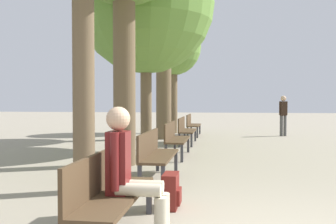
{
  "coord_description": "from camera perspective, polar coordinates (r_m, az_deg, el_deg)",
  "views": [
    {
      "loc": [
        -0.53,
        -3.29,
        1.37
      ],
      "look_at": [
        -1.62,
        4.4,
        1.13
      ],
      "focal_mm": 40.0,
      "sensor_mm": 36.0,
      "label": 1
    }
  ],
  "objects": [
    {
      "name": "bench_row_3",
      "position": [
        11.86,
        2.62,
        -2.52
      ],
      "size": [
        0.45,
        1.71,
        0.84
      ],
      "color": "#4C3823",
      "rests_on": "ground_plane"
    },
    {
      "name": "bench_row_4",
      "position": [
        14.57,
        3.65,
        -1.73
      ],
      "size": [
        0.45,
        1.71,
        0.84
      ],
      "color": "#4C3823",
      "rests_on": "ground_plane"
    },
    {
      "name": "tree_row_2",
      "position": [
        10.59,
        -3.39,
        15.87
      ],
      "size": [
        3.72,
        3.72,
        5.83
      ],
      "color": "brown",
      "rests_on": "ground_plane"
    },
    {
      "name": "bench_row_2",
      "position": [
        9.16,
        1.0,
        -3.77
      ],
      "size": [
        0.45,
        1.71,
        0.84
      ],
      "color": "#4C3823",
      "rests_on": "ground_plane"
    },
    {
      "name": "bench_row_1",
      "position": [
        6.49,
        -2.0,
        -6.05
      ],
      "size": [
        0.45,
        1.71,
        0.84
      ],
      "color": "#4C3823",
      "rests_on": "ground_plane"
    },
    {
      "name": "tree_row_3",
      "position": [
        13.84,
        -0.66,
        16.27
      ],
      "size": [
        2.89,
        2.89,
        6.43
      ],
      "color": "brown",
      "rests_on": "ground_plane"
    },
    {
      "name": "bench_row_0",
      "position": [
        3.88,
        -9.22,
        -11.39
      ],
      "size": [
        0.45,
        1.71,
        0.84
      ],
      "color": "#4C3823",
      "rests_on": "ground_plane"
    },
    {
      "name": "tree_row_4",
      "position": [
        16.03,
        0.72,
        9.63
      ],
      "size": [
        2.4,
        2.4,
        4.85
      ],
      "color": "brown",
      "rests_on": "ground_plane"
    },
    {
      "name": "person_seated",
      "position": [
        3.79,
        -5.85,
        -8.61
      ],
      "size": [
        0.63,
        0.36,
        1.31
      ],
      "color": "beige",
      "rests_on": "ground_plane"
    },
    {
      "name": "pedestrian_near",
      "position": [
        15.14,
        17.16,
        -0.14
      ],
      "size": [
        0.32,
        0.22,
        1.56
      ],
      "color": "#4C4C4C",
      "rests_on": "ground_plane"
    },
    {
      "name": "backpack",
      "position": [
        4.86,
        0.47,
        -11.96
      ],
      "size": [
        0.22,
        0.38,
        0.44
      ],
      "color": "maroon",
      "rests_on": "ground_plane"
    }
  ]
}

